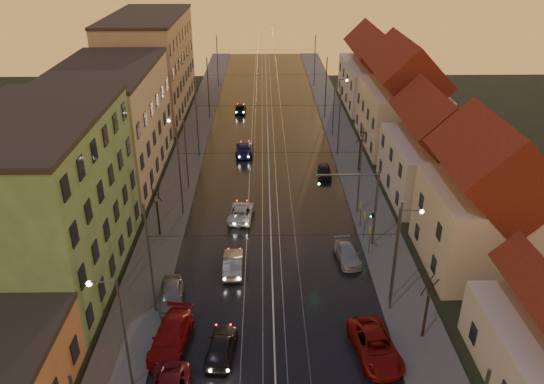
{
  "coord_description": "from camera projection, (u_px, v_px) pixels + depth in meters",
  "views": [
    {
      "loc": [
        -0.65,
        -22.11,
        25.15
      ],
      "look_at": [
        0.15,
        22.74,
        3.02
      ],
      "focal_mm": 35.0,
      "sensor_mm": 36.0,
      "label": 1
    }
  ],
  "objects": [
    {
      "name": "apartment_left_3",
      "position": [
        151.0,
        66.0,
        79.6
      ],
      "size": [
        10.0,
        24.0,
        14.0
      ],
      "primitive_type": "cube",
      "color": "tan",
      "rests_on": "ground"
    },
    {
      "name": "house_right_1",
      "position": [
        484.0,
        206.0,
        42.28
      ],
      "size": [
        8.67,
        10.2,
        10.8
      ],
      "color": "beige",
      "rests_on": "ground"
    },
    {
      "name": "street_lamp_2",
      "position": [
        183.0,
        146.0,
        55.56
      ],
      "size": [
        1.75,
        0.32,
        8.0
      ],
      "color": "#595B60",
      "rests_on": "ground"
    },
    {
      "name": "catenary_pole_r_3",
      "position": [
        339.0,
        121.0,
        64.08
      ],
      "size": [
        0.16,
        0.16,
        9.0
      ],
      "primitive_type": "cylinder",
      "color": "#595B60",
      "rests_on": "ground"
    },
    {
      "name": "catenary_pole_r_2",
      "position": [
        360.0,
        172.0,
        50.63
      ],
      "size": [
        0.16,
        0.16,
        9.0
      ],
      "primitive_type": "cylinder",
      "color": "#595B60",
      "rests_on": "ground"
    },
    {
      "name": "parked_right_2",
      "position": [
        324.0,
        171.0,
        60.19
      ],
      "size": [
        1.56,
        3.66,
        1.23
      ],
      "primitive_type": "imported",
      "rotation": [
        0.0,
        0.0,
        -0.03
      ],
      "color": "black",
      "rests_on": "ground"
    },
    {
      "name": "parked_right_0",
      "position": [
        375.0,
        346.0,
        34.67
      ],
      "size": [
        3.26,
        5.84,
        1.54
      ],
      "primitive_type": "imported",
      "rotation": [
        0.0,
        0.0,
        0.13
      ],
      "color": "maroon",
      "rests_on": "ground"
    },
    {
      "name": "catenary_pole_r_5",
      "position": [
        315.0,
        61.0,
        93.67
      ],
      "size": [
        0.16,
        0.16,
        9.0
      ],
      "primitive_type": "cylinder",
      "color": "#595B60",
      "rests_on": "ground"
    },
    {
      "name": "catenary_pole_l_3",
      "position": [
        197.0,
        122.0,
        63.81
      ],
      "size": [
        0.16,
        0.16,
        9.0
      ],
      "primitive_type": "cylinder",
      "color": "#595B60",
      "rests_on": "ground"
    },
    {
      "name": "tram_rail_2",
      "position": [
        274.0,
        153.0,
        66.82
      ],
      "size": [
        0.06,
        120.0,
        0.03
      ],
      "primitive_type": "cube",
      "color": "gray",
      "rests_on": "road"
    },
    {
      "name": "tram_rail_0",
      "position": [
        251.0,
        153.0,
        66.77
      ],
      "size": [
        0.06,
        120.0,
        0.03
      ],
      "primitive_type": "cube",
      "color": "gray",
      "rests_on": "road"
    },
    {
      "name": "traffic_light_mast",
      "position": [
        365.0,
        199.0,
        45.2
      ],
      "size": [
        5.3,
        0.32,
        7.2
      ],
      "color": "#595B60",
      "rests_on": "ground"
    },
    {
      "name": "apartment_left_2",
      "position": [
        111.0,
        124.0,
        58.52
      ],
      "size": [
        10.0,
        20.0,
        12.0
      ],
      "primitive_type": "cube",
      "color": "#BCB491",
      "rests_on": "ground"
    },
    {
      "name": "catenary_pole_l_1",
      "position": [
        150.0,
        261.0,
        36.91
      ],
      "size": [
        0.16,
        0.16,
        9.0
      ],
      "primitive_type": "cylinder",
      "color": "#595B60",
      "rests_on": "ground"
    },
    {
      "name": "driving_car_3",
      "position": [
        244.0,
        149.0,
        66.16
      ],
      "size": [
        2.13,
        5.2,
        1.51
      ],
      "primitive_type": "imported",
      "rotation": [
        0.0,
        0.0,
        3.14
      ],
      "color": "#1B1C51",
      "rests_on": "ground"
    },
    {
      "name": "bare_tree_2",
      "position": [
        360.0,
        152.0,
        60.52
      ],
      "size": [
        1.09,
        1.09,
        5.11
      ],
      "color": "black",
      "rests_on": "ground"
    },
    {
      "name": "driving_car_4",
      "position": [
        240.0,
        108.0,
        81.43
      ],
      "size": [
        1.69,
        4.14,
        1.4
      ],
      "primitive_type": "imported",
      "rotation": [
        0.0,
        0.0,
        3.13
      ],
      "color": "black",
      "rests_on": "ground"
    },
    {
      "name": "street_lamp_3",
      "position": [
        336.0,
        101.0,
        70.2
      ],
      "size": [
        1.75,
        0.32,
        8.0
      ],
      "color": "#595B60",
      "rests_on": "ground"
    },
    {
      "name": "house_right_2",
      "position": [
        435.0,
        154.0,
        54.29
      ],
      "size": [
        9.18,
        12.24,
        9.2
      ],
      "color": "beige",
      "rests_on": "ground"
    },
    {
      "name": "house_right_3",
      "position": [
        402.0,
        101.0,
        67.23
      ],
      "size": [
        9.18,
        14.28,
        11.5
      ],
      "color": "beige",
      "rests_on": "ground"
    },
    {
      "name": "driving_car_0",
      "position": [
        221.0,
        346.0,
        34.68
      ],
      "size": [
        2.21,
        4.47,
        1.46
      ],
      "primitive_type": "imported",
      "rotation": [
        0.0,
        0.0,
        3.03
      ],
      "color": "black",
      "rests_on": "ground"
    },
    {
      "name": "sidewalk_right",
      "position": [
        347.0,
        152.0,
        66.96
      ],
      "size": [
        4.0,
        120.0,
        0.15
      ],
      "primitive_type": "cube",
      "color": "#4C4C4C",
      "rests_on": "ground"
    },
    {
      "name": "catenary_pole_l_5",
      "position": [
        217.0,
        61.0,
        93.4
      ],
      "size": [
        0.16,
        0.16,
        9.0
      ],
      "primitive_type": "cylinder",
      "color": "#595B60",
      "rests_on": "ground"
    },
    {
      "name": "parked_left_2",
      "position": [
        171.0,
        336.0,
        35.45
      ],
      "size": [
        2.84,
        5.63,
        1.57
      ],
      "primitive_type": "imported",
      "rotation": [
        0.0,
        0.0,
        -0.12
      ],
      "color": "maroon",
      "rests_on": "ground"
    },
    {
      "name": "sidewalk_left",
      "position": [
        189.0,
        153.0,
        66.64
      ],
      "size": [
        4.0,
        120.0,
        0.15
      ],
      "primitive_type": "cube",
      "color": "#4C4C4C",
      "rests_on": "ground"
    },
    {
      "name": "apartment_left_1",
      "position": [
        43.0,
        204.0,
        40.36
      ],
      "size": [
        10.0,
        18.0,
        13.0
      ],
      "primitive_type": "cube",
      "color": "#5B8756",
      "rests_on": "ground"
    },
    {
      "name": "catenary_pole_l_4",
      "position": [
        208.0,
        89.0,
        77.26
      ],
      "size": [
        0.16,
        0.16,
        9.0
      ],
      "primitive_type": "cylinder",
      "color": "#595B60",
      "rests_on": "ground"
    },
    {
      "name": "catenary_pole_l_2",
      "position": [
        180.0,
        173.0,
        50.36
      ],
      "size": [
        0.16,
        0.16,
        9.0
      ],
      "primitive_type": "cylinder",
      "color": "#595B60",
      "rests_on": "ground"
    },
    {
      "name": "parked_left_3",
      "position": [
        172.0,
        294.0,
        39.62
      ],
      "size": [
        2.26,
        4.53,
        1.48
      ],
      "primitive_type": "imported",
      "rotation": [
        0.0,
        0.0,
        0.12
      ],
      "color": "gray",
      "rests_on": "ground"
    },
    {
      "name": "catenary_pole_r_1",
      "position": [
        396.0,
        259.0,
        37.18
      ],
      "size": [
        0.16,
        0.16,
        9.0
      ],
      "primitive_type": "cylinder",
      "color": "#595B60",
      "rests_on": "ground"
    },
    {
      "name": "street_lamp_1",
      "position": [
        400.0,
        246.0,
        37.92
      ],
      "size": [
        1.75,
        0.32,
        8.0
      ],
      "color": "#595B60",
      "rests_on": "ground"
    },
    {
      "name": "tram_rail_1",
      "position": [
        262.0,
        153.0,
        66.8
      ],
      "size": [
        0.06,
        120.0,
        0.03
      ],
      "primitive_type": "cube",
      "color": "gray",
      "rests_on": "road"
    },
    {
      "name": "bare_tree_1",
      "position": [
        427.0,
        309.0,
        35.41
      ],
      "size": [
        1.09,
        1.09,
        5.11
      ],
      "color": "black",
      "rests_on": "ground"
    },
    {
      "name": "catenary_pole_r_4",
      "position": [
        326.0,
        88.0,
        77.53
      ],
      "size": [
        0.16,
        0.16,
        9.0
      ],
      "primitive_type": "cylinder",
      "color": "#595B60",
      "rests_on": "ground"
    },
    {
      "name": "driving_car_1",
      "position": [
        233.0,
        263.0,
        43.37
      ],
      "size": [
        1.63,
        4.44,
        1.45
      ],
      "primitive_type": "imported",
      "rotation": [
        0.0,
        0.0,
        3.16
      ],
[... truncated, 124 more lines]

